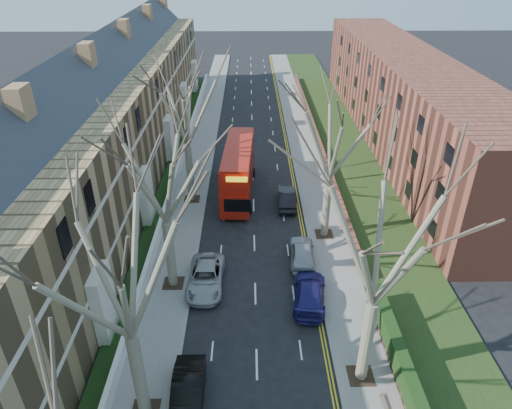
{
  "coord_description": "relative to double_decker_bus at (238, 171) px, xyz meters",
  "views": [
    {
      "loc": [
        -0.3,
        -8.86,
        20.81
      ],
      "look_at": [
        0.14,
        21.14,
        3.46
      ],
      "focal_mm": 32.0,
      "sensor_mm": 36.0,
      "label": 1
    }
  ],
  "objects": [
    {
      "name": "car_left_mid",
      "position": [
        -2.19,
        -22.87,
        -1.49
      ],
      "size": [
        1.69,
        4.63,
        1.52
      ],
      "primitive_type": "imported",
      "rotation": [
        0.0,
        0.0,
        0.02
      ],
      "color": "black",
      "rests_on": "ground"
    },
    {
      "name": "tree_right_mid",
      "position": [
        7.08,
        -21.41,
        7.3
      ],
      "size": [
        10.5,
        10.5,
        14.71
      ],
      "color": "#655C48",
      "rests_on": "ground"
    },
    {
      "name": "pavement_right",
      "position": [
        7.38,
        9.59,
        -2.19
      ],
      "size": [
        3.0,
        102.0,
        0.12
      ],
      "primitive_type": "cube",
      "color": "slate",
      "rests_on": "ground"
    },
    {
      "name": "tree_left_dist",
      "position": [
        -4.32,
        -1.41,
        7.31
      ],
      "size": [
        10.5,
        10.5,
        14.71
      ],
      "color": "#655C48",
      "rests_on": "ground"
    },
    {
      "name": "tree_left_mid",
      "position": [
        -4.32,
        -23.41,
        7.3
      ],
      "size": [
        10.5,
        10.5,
        14.71
      ],
      "color": "#655C48",
      "rests_on": "ground"
    },
    {
      "name": "terrace_left",
      "position": [
        -12.26,
        1.59,
        3.28
      ],
      "size": [
        9.7,
        78.0,
        13.6
      ],
      "color": "olive",
      "rests_on": "ground"
    },
    {
      "name": "car_right_mid",
      "position": [
        4.91,
        -10.84,
        -1.48
      ],
      "size": [
        2.06,
        4.64,
        1.55
      ],
      "primitive_type": "imported",
      "rotation": [
        0.0,
        0.0,
        3.09
      ],
      "color": "#A0A1A8",
      "rests_on": "ground"
    },
    {
      "name": "grass_verge_right",
      "position": [
        11.88,
        9.59,
        -2.1
      ],
      "size": [
        6.0,
        102.0,
        0.06
      ],
      "color": "#1E3212",
      "rests_on": "ground"
    },
    {
      "name": "tree_right_far",
      "position": [
        7.08,
        -7.41,
        6.99
      ],
      "size": [
        10.15,
        10.15,
        14.22
      ],
      "color": "#655C48",
      "rests_on": "ground"
    },
    {
      "name": "car_left_far",
      "position": [
        -2.02,
        -13.54,
        -1.53
      ],
      "size": [
        2.52,
        5.28,
        1.45
      ],
      "primitive_type": "imported",
      "rotation": [
        0.0,
        0.0,
        -0.02
      ],
      "color": "#9B9CA0",
      "rests_on": "ground"
    },
    {
      "name": "pavement_left",
      "position": [
        -4.62,
        9.59,
        -2.19
      ],
      "size": [
        3.0,
        102.0,
        0.12
      ],
      "primitive_type": "cube",
      "color": "slate",
      "rests_on": "ground"
    },
    {
      "name": "flats_right",
      "position": [
        18.85,
        13.59,
        2.73
      ],
      "size": [
        13.97,
        54.0,
        10.0
      ],
      "color": "brown",
      "rests_on": "ground"
    },
    {
      "name": "tree_left_far",
      "position": [
        -4.32,
        -13.41,
        6.99
      ],
      "size": [
        10.15,
        10.15,
        14.22
      ],
      "color": "#655C48",
      "rests_on": "ground"
    },
    {
      "name": "car_right_near",
      "position": [
        4.95,
        -15.23,
        -1.52
      ],
      "size": [
        2.69,
        5.28,
        1.47
      ],
      "primitive_type": "imported",
      "rotation": [
        0.0,
        0.0,
        3.01
      ],
      "color": "navy",
      "rests_on": "ground"
    },
    {
      "name": "double_decker_bus",
      "position": [
        0.0,
        0.0,
        0.0
      ],
      "size": [
        3.18,
        11.06,
        4.58
      ],
      "rotation": [
        0.0,
        0.0,
        3.09
      ],
      "color": "#A3170B",
      "rests_on": "ground"
    },
    {
      "name": "front_wall_left",
      "position": [
        -6.27,
        1.59,
        -1.63
      ],
      "size": [
        0.3,
        78.0,
        1.0
      ],
      "color": "white",
      "rests_on": "ground"
    },
    {
      "name": "car_right_far",
      "position": [
        4.43,
        -2.42,
        -1.51
      ],
      "size": [
        1.76,
        4.55,
        1.48
      ],
      "primitive_type": "imported",
      "rotation": [
        0.0,
        0.0,
        3.1
      ],
      "color": "black",
      "rests_on": "ground"
    }
  ]
}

